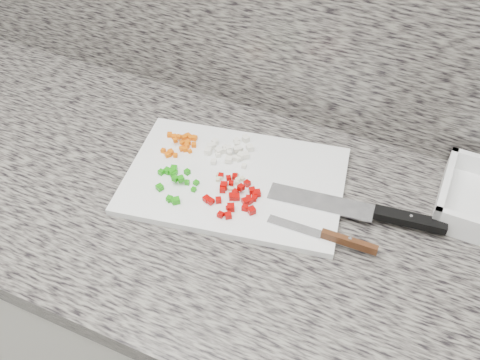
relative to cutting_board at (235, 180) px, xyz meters
The scene contains 10 objects.
cabinet 0.48m from the cutting_board, 122.45° to the right, with size 3.92×0.62×0.86m, color beige.
countertop 0.07m from the cutting_board, 122.45° to the right, with size 3.96×0.64×0.04m, color slate.
cutting_board is the anchor object (origin of this frame).
carrot_pile 0.15m from the cutting_board, 164.12° to the left, with size 0.07×0.08×0.02m.
onion_pile 0.07m from the cutting_board, 124.47° to the left, with size 0.10×0.11×0.02m.
green_pepper_pile 0.12m from the cutting_board, 148.40° to the right, with size 0.09×0.09×0.02m.
red_pepper_pile 0.06m from the cutting_board, 63.88° to the right, with size 0.10×0.11×0.02m.
garlic_pile 0.02m from the cutting_board, 108.96° to the right, with size 0.05×0.05×0.01m.
chef_knife 0.28m from the cutting_board, ahead, with size 0.32×0.07×0.02m.
paring_knife 0.23m from the cutting_board, 17.36° to the right, with size 0.20×0.02×0.02m.
Camera 1 is at (0.34, 0.84, 1.64)m, focal length 40.00 mm.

